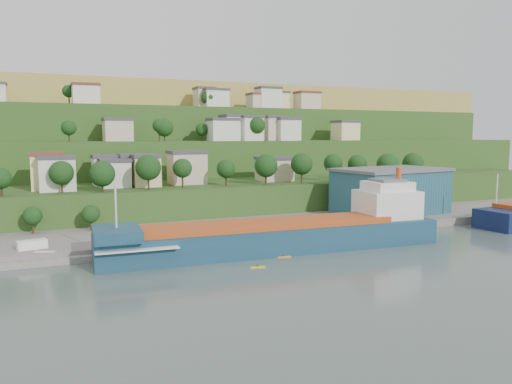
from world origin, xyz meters
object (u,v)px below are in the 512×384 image
cargo_ship_near (287,236)px  warehouse (390,191)px  caravan (32,246)px  kayak_orange (284,256)px

cargo_ship_near → warehouse: bearing=29.1°
caravan → kayak_orange: 49.23m
warehouse → caravan: warehouse is taller
cargo_ship_near → warehouse: 49.29m
cargo_ship_near → warehouse: (43.93, 21.67, 5.44)m
cargo_ship_near → kayak_orange: 7.16m
cargo_ship_near → caravan: size_ratio=13.56×
cargo_ship_near → warehouse: cargo_ship_near is taller
cargo_ship_near → kayak_orange: size_ratio=24.19×
warehouse → kayak_orange: size_ratio=10.94×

